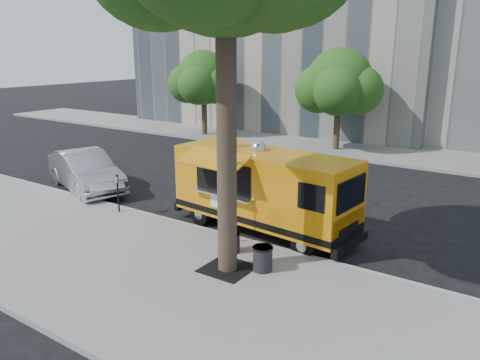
% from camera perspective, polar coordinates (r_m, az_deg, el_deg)
% --- Properties ---
extents(ground, '(120.00, 120.00, 0.00)m').
position_cam_1_polar(ground, '(15.63, -3.33, -5.07)').
color(ground, black).
rests_on(ground, ground).
extents(sidewalk, '(60.00, 6.00, 0.15)m').
position_cam_1_polar(sidewalk, '(12.91, -14.30, -9.82)').
color(sidewalk, gray).
rests_on(sidewalk, ground).
extents(curb, '(60.00, 0.14, 0.16)m').
position_cam_1_polar(curb, '(14.92, -5.51, -5.83)').
color(curb, '#999993').
rests_on(curb, ground).
extents(far_sidewalk, '(60.00, 5.00, 0.15)m').
position_cam_1_polar(far_sidewalk, '(27.18, 14.17, 3.60)').
color(far_sidewalk, gray).
rests_on(far_sidewalk, ground).
extents(tree_well, '(1.20, 1.20, 0.02)m').
position_cam_1_polar(tree_well, '(12.08, -1.52, -10.73)').
color(tree_well, black).
rests_on(tree_well, sidewalk).
extents(far_tree_a, '(3.42, 3.42, 5.36)m').
position_cam_1_polar(far_tree_a, '(30.52, -4.47, 12.31)').
color(far_tree_a, '#33261C').
rests_on(far_tree_a, far_sidewalk).
extents(far_tree_b, '(3.60, 3.60, 5.50)m').
position_cam_1_polar(far_tree_b, '(26.29, 12.02, 11.63)').
color(far_tree_b, '#33261C').
rests_on(far_tree_b, far_sidewalk).
extents(sign_post, '(0.28, 0.06, 3.00)m').
position_cam_1_polar(sign_post, '(12.98, -2.15, -0.80)').
color(sign_post, silver).
rests_on(sign_post, sidewalk).
extents(parking_meter, '(0.11, 0.11, 1.33)m').
position_cam_1_polar(parking_meter, '(16.35, -14.70, -1.00)').
color(parking_meter, black).
rests_on(parking_meter, sidewalk).
extents(food_truck, '(6.28, 3.11, 3.00)m').
position_cam_1_polar(food_truck, '(14.35, 2.74, -1.01)').
color(food_truck, orange).
rests_on(food_truck, ground).
extents(sedan, '(5.10, 3.19, 1.59)m').
position_cam_1_polar(sedan, '(19.82, -18.30, 1.04)').
color(sedan, '#A0A1A7').
rests_on(sedan, ground).
extents(trash_bin_left, '(0.45, 0.45, 0.54)m').
position_cam_1_polar(trash_bin_left, '(12.90, -0.94, -7.55)').
color(trash_bin_left, black).
rests_on(trash_bin_left, sidewalk).
extents(trash_bin_right, '(0.53, 0.53, 0.63)m').
position_cam_1_polar(trash_bin_right, '(11.87, 2.78, -9.45)').
color(trash_bin_right, black).
rests_on(trash_bin_right, sidewalk).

